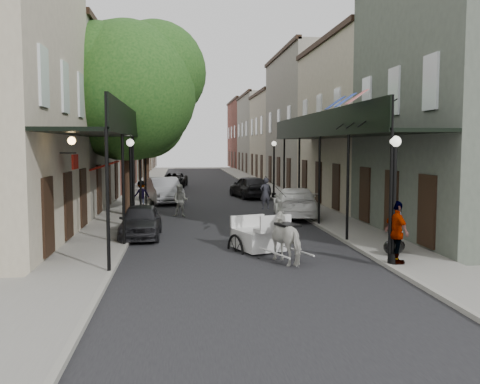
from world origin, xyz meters
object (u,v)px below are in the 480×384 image
object	(u,v)px
pedestrian_sidewalk_left	(141,194)
lamppost_left	(131,181)
pedestrian_walking	(180,201)
car_left_near	(141,221)
car_right_far	(249,187)
lamppost_right_near	(394,198)
lamppost_right_far	(274,168)
pedestrian_sidewalk_right	(397,232)
car_left_mid	(165,190)
car_left_far	(174,180)
tree_far	(150,115)
tree_near	(135,85)
carriage	(253,221)
car_right_near	(295,203)
horse	(289,238)

from	to	relation	value
pedestrian_sidewalk_left	lamppost_left	bearing A→B (deg)	63.83
pedestrian_walking	car_left_near	bearing A→B (deg)	-86.95
car_right_far	pedestrian_sidewalk_left	bearing A→B (deg)	29.82
lamppost_right_near	lamppost_right_far	xyz separation A→B (m)	(0.00, 20.00, 0.00)
lamppost_left	car_right_far	size ratio (longest dim) A/B	0.82
pedestrian_sidewalk_right	car_left_near	xyz separation A→B (m)	(-7.77, 6.00, -0.39)
car_left_mid	car_left_far	size ratio (longest dim) A/B	1.07
lamppost_right_near	lamppost_left	size ratio (longest dim) A/B	1.00
tree_far	pedestrian_sidewalk_right	size ratio (longest dim) A/B	4.68
car_left_mid	lamppost_left	bearing A→B (deg)	-107.20
tree_near	lamppost_right_near	distance (m)	15.39
carriage	car_left_far	distance (m)	28.33
car_left_near	pedestrian_walking	bearing A→B (deg)	75.72
pedestrian_sidewalk_left	car_right_near	bearing A→B (deg)	125.18
lamppost_right_far	horse	xyz separation A→B (m)	(-2.86, -19.00, -1.29)
tree_near	car_left_far	size ratio (longest dim) A/B	2.15
car_left_near	car_right_far	bearing A→B (deg)	67.72
tree_far	car_right_far	bearing A→B (deg)	-37.10
car_left_far	tree_far	bearing A→B (deg)	-102.00
horse	car_left_far	world-z (taller)	horse
car_left_near	tree_near	bearing A→B (deg)	95.89
horse	carriage	bearing A→B (deg)	-90.00
lamppost_right_near	pedestrian_sidewalk_right	xyz separation A→B (m)	(0.10, 0.00, -1.01)
car_right_far	tree_near	bearing A→B (deg)	41.36
tree_near	car_left_near	world-z (taller)	tree_near
carriage	car_left_near	distance (m)	4.89
carriage	lamppost_right_near	bearing A→B (deg)	-61.08
lamppost_right_near	car_right_far	bearing A→B (deg)	94.09
lamppost_right_near	pedestrian_walking	xyz separation A→B (m)	(-6.14, 11.97, -1.24)
pedestrian_sidewalk_left	car_right_far	world-z (taller)	pedestrian_sidewalk_left
tree_far	car_right_far	xyz separation A→B (m)	(6.85, -5.18, -5.07)
tree_far	car_left_near	size ratio (longest dim) A/B	2.27
car_left_near	car_left_mid	world-z (taller)	car_left_mid
pedestrian_sidewalk_right	car_left_near	world-z (taller)	pedestrian_sidewalk_right
lamppost_left	horse	size ratio (longest dim) A/B	2.07
tree_far	car_right_near	xyz separation A→B (m)	(7.85, -15.18, -5.09)
lamppost_right_near	car_left_near	xyz separation A→B (m)	(-7.67, 6.00, -1.40)
tree_far	car_left_near	world-z (taller)	tree_far
horse	car_right_far	world-z (taller)	car_right_far
tree_far	tree_near	bearing A→B (deg)	-89.81
lamppost_right_near	car_right_near	size ratio (longest dim) A/B	0.72
car_right_far	car_left_far	bearing A→B (deg)	-74.43
lamppost_right_far	tree_near	bearing A→B (deg)	-136.69
car_left_far	carriage	bearing A→B (deg)	-78.31
car_left_mid	car_right_far	bearing A→B (deg)	13.19
pedestrian_walking	car_left_mid	bearing A→B (deg)	116.03
pedestrian_sidewalk_right	car_right_far	distance (m)	21.06
lamppost_right_far	pedestrian_sidewalk_right	distance (m)	20.03
pedestrian_sidewalk_left	car_right_far	xyz separation A→B (m)	(6.80, 5.88, -0.10)
horse	car_left_far	size ratio (longest dim) A/B	0.40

